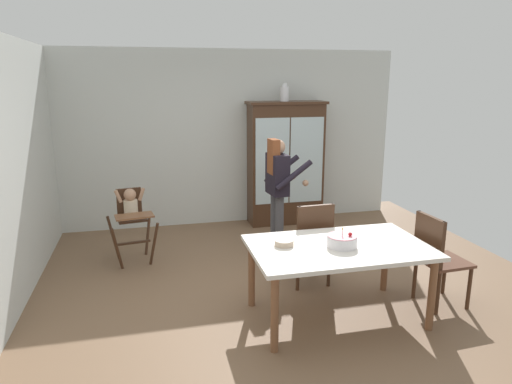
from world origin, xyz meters
name	(u,v)px	position (x,y,z in m)	size (l,w,h in m)	color
ground_plane	(276,290)	(0.00, 0.00, 0.00)	(6.24, 6.24, 0.00)	brown
wall_back	(231,138)	(0.00, 2.63, 1.35)	(5.32, 0.06, 2.70)	silver
china_cabinet	(285,163)	(0.82, 2.37, 0.97)	(1.21, 0.48, 1.92)	#422819
ceramic_vase	(285,93)	(0.79, 2.37, 2.04)	(0.13, 0.13, 0.27)	white
high_chair_with_toddler	(131,212)	(-1.53, 1.22, 0.65)	(0.66, 0.75, 0.95)	#422819
adult_person	(278,183)	(0.31, 1.04, 0.97)	(0.53, 0.52, 1.53)	#47474C
dining_table	(338,253)	(0.41, -0.69, 0.66)	(1.68, 1.03, 0.74)	silver
birthday_cake	(342,241)	(0.43, -0.72, 0.79)	(0.28, 0.28, 0.19)	white
serving_bowl	(284,243)	(-0.09, -0.56, 0.77)	(0.18, 0.18, 0.06)	#C6AD93
dining_chair_far_side	(311,238)	(0.41, 0.05, 0.56)	(0.46, 0.46, 0.96)	#422819
dining_chair_right_end	(436,254)	(1.46, -0.69, 0.56)	(0.46, 0.46, 0.96)	#422819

